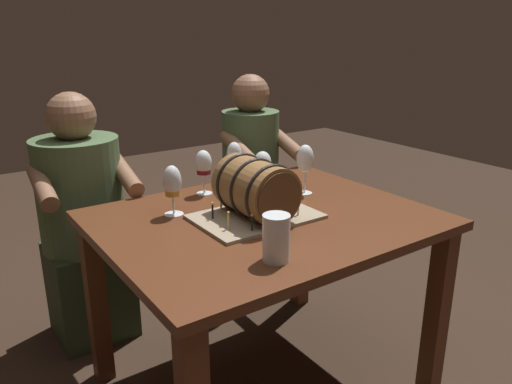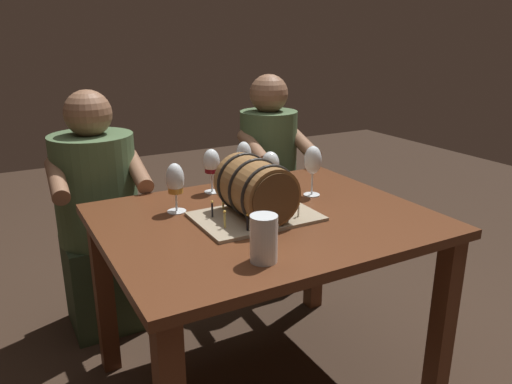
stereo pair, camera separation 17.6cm
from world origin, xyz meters
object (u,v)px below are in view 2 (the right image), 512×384
Objects in this scene: dining_table at (265,245)px; wine_glass_rose at (244,157)px; wine_glass_red at (211,164)px; person_seated_left at (99,221)px; beer_pint at (264,241)px; barrel_cake at (256,191)px; person_seated_right at (268,195)px; wine_glass_empty at (313,161)px; wine_glass_amber at (175,181)px; wine_glass_white at (270,165)px.

wine_glass_rose is (0.10, 0.36, 0.25)m from dining_table.
wine_glass_red is 0.16× the size of person_seated_left.
wine_glass_red is (-0.06, 0.35, 0.24)m from dining_table.
dining_table is at bearing -105.45° from wine_glass_rose.
beer_pint is at bearing -120.68° from dining_table.
barrel_cake is 0.95m from person_seated_right.
dining_table is at bearing -58.97° from person_seated_left.
beer_pint is at bearing -76.16° from person_seated_left.
wine_glass_empty is 0.74m from person_seated_right.
wine_glass_rose is at bearing 3.50° from wine_glass_red.
wine_glass_amber reaches higher than dining_table.
dining_table is 0.41m from beer_pint.
wine_glass_rose is at bearing 68.87° from barrel_cake.
wine_glass_amber is at bearing 143.28° from dining_table.
wine_glass_white is 0.68m from person_seated_right.
person_seated_left is at bearing 103.84° from beer_pint.
beer_pint is (-0.29, -0.68, -0.07)m from wine_glass_rose.
person_seated_left is (-0.18, 0.55, -0.31)m from wine_glass_amber.
wine_glass_red reaches higher than dining_table.
barrel_cake is 3.02× the size of beer_pint.
wine_glass_rose is 0.17× the size of person_seated_left.
dining_table is at bearing -121.00° from person_seated_right.
wine_glass_amber is 0.43m from wine_glass_white.
wine_glass_red is 0.16× the size of person_seated_right.
person_seated_right reaches higher than wine_glass_rose.
wine_glass_red reaches higher than beer_pint.
dining_table is 0.40m from wine_glass_empty.
dining_table is at bearing 59.32° from beer_pint.
person_seated_left reaches higher than beer_pint.
barrel_cake reaches higher than dining_table.
person_seated_left is at bearing 121.03° from dining_table.
wine_glass_empty is (0.55, -0.08, 0.03)m from wine_glass_amber.
wine_glass_rose is (-0.19, 0.24, -0.01)m from wine_glass_empty.
wine_glass_rose is at bearing 74.55° from dining_table.
wine_glass_empty reaches higher than wine_glass_white.
person_seated_right is at bearing 48.05° from wine_glass_rose.
barrel_cake is at bearing -159.81° from wine_glass_empty.
wine_glass_red is (-0.34, 0.23, -0.02)m from wine_glass_empty.
wine_glass_empty is (0.29, 0.12, 0.26)m from dining_table.
person_seated_left is at bearing 118.61° from barrel_cake.
wine_glass_amber reaches higher than beer_pint.
person_seated_right is at bearing 75.47° from wine_glass_empty.
wine_glass_rose reaches higher than wine_glass_amber.
wine_glass_amber is at bearing -156.48° from wine_glass_rose.
person_seated_right is at bearing 38.34° from wine_glass_red.
wine_glass_white is 0.15× the size of person_seated_left.
wine_glass_amber is at bearing -175.13° from wine_glass_white.
dining_table is at bearing -157.71° from wine_glass_empty.
wine_glass_amber is 0.96m from person_seated_right.
person_seated_left is at bearing 134.62° from wine_glass_red.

